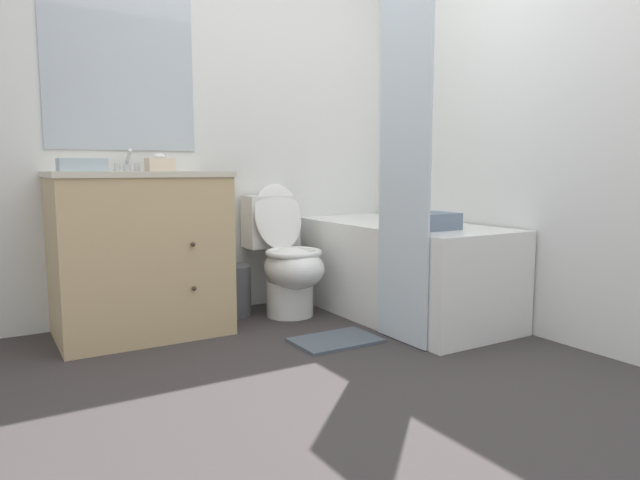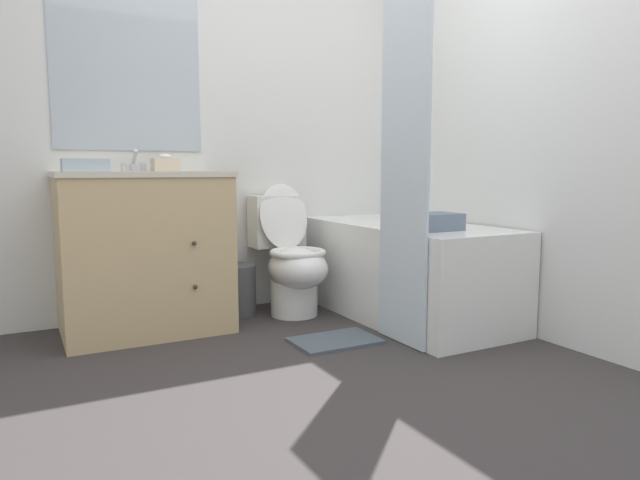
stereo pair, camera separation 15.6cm
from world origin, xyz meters
name	(u,v)px [view 2 (the right image)]	position (x,y,z in m)	size (l,w,h in m)	color
ground_plane	(383,389)	(0.00, 0.00, 0.00)	(14.00, 14.00, 0.00)	#383333
wall_back	(238,114)	(-0.01, 1.65, 1.25)	(8.00, 0.06, 2.50)	silver
wall_right	(468,111)	(1.16, 0.81, 1.25)	(0.05, 2.63, 2.50)	silver
vanity_cabinet	(144,250)	(-0.68, 1.34, 0.46)	(0.90, 0.61, 0.89)	tan
sink_faucet	(134,165)	(-0.68, 1.55, 0.92)	(0.14, 0.12, 0.12)	silver
toilet	(291,260)	(0.20, 1.30, 0.34)	(0.34, 0.62, 0.81)	white
bathtub	(406,270)	(0.79, 0.91, 0.29)	(0.67, 1.43, 0.57)	white
shower_curtain	(404,150)	(0.44, 0.48, 1.00)	(0.02, 0.39, 1.98)	silver
wastebasket	(237,290)	(-0.11, 1.44, 0.16)	(0.23, 0.23, 0.31)	#4C4C51
tissue_box	(165,164)	(-0.52, 1.47, 0.93)	(0.15, 0.12, 0.10)	beige
hand_towel_folded	(85,165)	(-0.98, 1.16, 0.92)	(0.21, 0.15, 0.06)	silver
bath_towel_folded	(432,222)	(0.68, 0.55, 0.62)	(0.28, 0.21, 0.09)	slate
bath_mat	(335,341)	(0.14, 0.65, 0.01)	(0.44, 0.30, 0.02)	#4C5660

